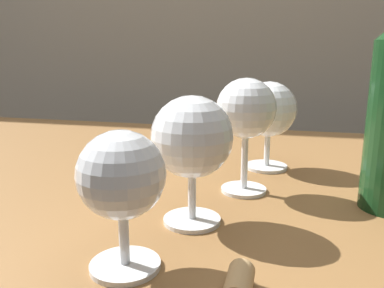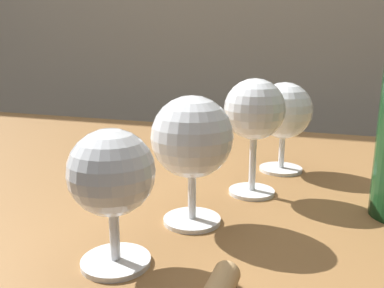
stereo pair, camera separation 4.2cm
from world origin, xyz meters
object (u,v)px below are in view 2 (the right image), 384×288
Objects in this scene: wine_glass_pinot at (284,112)px; wine_glass_amber at (254,113)px; wine_glass_rose at (112,175)px; wine_glass_cabernet at (192,139)px; cork at (221,287)px.

wine_glass_amber is at bearing -101.79° from wine_glass_pinot.
wine_glass_cabernet is at bearing 71.45° from wine_glass_rose.
wine_glass_rose is at bearing -110.46° from wine_glass_amber.
wine_glass_pinot reaches higher than wine_glass_rose.
wine_glass_rose is 2.96× the size of cork.
wine_glass_cabernet reaches higher than cork.
wine_glass_amber is at bearing 69.54° from wine_glass_rose.
wine_glass_amber is 1.10× the size of wine_glass_pinot.
wine_glass_rose is 0.35m from wine_glass_pinot.
wine_glass_amber reaches higher than cork.
wine_glass_amber is 0.26m from cork.
cork is at bearing -61.91° from wine_glass_cabernet.
wine_glass_cabernet is (0.04, 0.11, 0.01)m from wine_glass_rose.
wine_glass_cabernet is 0.93× the size of wine_glass_amber.
wine_glass_cabernet is 3.37× the size of cork.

